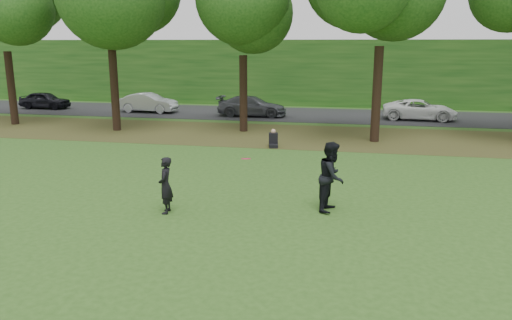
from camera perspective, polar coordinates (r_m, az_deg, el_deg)
The scene contains 9 objects.
ground at distance 13.84m, azimuth -1.96°, elevation -6.90°, with size 120.00×120.00×0.00m, color #284B17.
leaf_litter at distance 26.25m, azimuth 4.55°, elevation 2.76°, with size 60.00×7.00×0.01m, color #3F2A16.
street at distance 34.10m, azimuth 6.16°, elevation 5.16°, with size 70.00×7.00×0.02m, color black.
far_hedge at distance 39.82m, azimuth 7.06°, elevation 9.89°, with size 70.00×3.00×5.00m, color #174513.
player_left at distance 14.40m, azimuth -10.31°, elevation -2.87°, with size 0.60×0.39×1.63m, color black.
player_right at distance 14.50m, azimuth 8.66°, elevation -1.88°, with size 0.99×0.77×2.03m, color black.
parked_cars at distance 33.15m, azimuth 5.93°, elevation 6.11°, with size 39.00×2.82×1.47m.
frisbee at distance 13.83m, azimuth -1.16°, elevation 0.15°, with size 0.29×0.28×0.10m.
seated_person at distance 23.41m, azimuth 1.99°, elevation 2.28°, with size 0.54×0.80×0.83m.
Camera 1 is at (3.00, -12.64, 4.76)m, focal length 35.00 mm.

